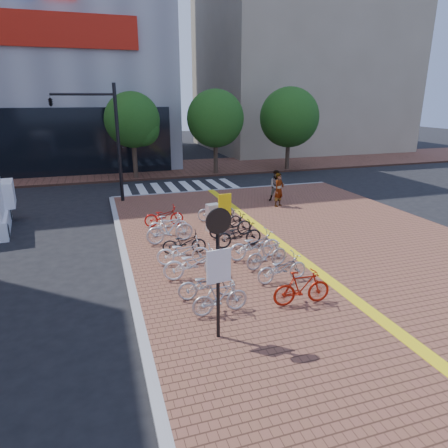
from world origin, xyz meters
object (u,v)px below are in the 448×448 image
object	(u,v)px
bike_15	(216,211)
notice_sign	(218,259)
bike_14	(224,219)
utility_box	(213,218)
bike_10	(267,254)
pedestrian_a	(279,190)
bike_1	(207,284)
bike_7	(164,216)
pedestrian_b	(277,186)
traffic_light_pole	(88,122)
bike_0	(220,298)
bike_5	(170,229)
bike_12	(239,234)
bike_4	(184,242)
bike_9	(282,268)
bike_8	(302,288)
bike_6	(168,224)
bike_2	(194,263)
bike_13	(230,225)
bike_3	(183,251)
bike_11	(255,245)
yellow_sign	(225,209)

from	to	relation	value
bike_15	notice_sign	xyz separation A→B (m)	(-2.73, -9.21, 1.57)
bike_14	utility_box	xyz separation A→B (m)	(-0.52, -0.15, 0.17)
bike_10	pedestrian_a	distance (m)	8.21
bike_1	bike_7	bearing A→B (deg)	3.66
pedestrian_b	bike_1	bearing A→B (deg)	-104.03
notice_sign	traffic_light_pole	world-z (taller)	traffic_light_pole
bike_0	notice_sign	distance (m)	1.93
bike_7	bike_10	bearing A→B (deg)	-155.01
bike_5	bike_12	world-z (taller)	bike_5
bike_4	traffic_light_pole	world-z (taller)	traffic_light_pole
traffic_light_pole	bike_9	bearing A→B (deg)	-66.02
bike_8	pedestrian_b	distance (m)	11.71
pedestrian_b	notice_sign	xyz separation A→B (m)	(-6.99, -11.74, 1.18)
bike_1	bike_6	size ratio (longest dim) A/B	1.01
bike_5	bike_7	xyz separation A→B (m)	(0.15, 2.27, -0.12)
bike_9	utility_box	size ratio (longest dim) A/B	1.43
bike_2	bike_15	distance (m)	6.32
bike_13	pedestrian_a	world-z (taller)	pedestrian_a
bike_7	bike_10	world-z (taller)	bike_10
bike_1	bike_5	size ratio (longest dim) A/B	0.88
bike_1	pedestrian_a	world-z (taller)	pedestrian_a
bike_0	notice_sign	size ratio (longest dim) A/B	0.48
bike_2	notice_sign	bearing A→B (deg)	178.96
bike_2	bike_13	size ratio (longest dim) A/B	1.05
bike_2	bike_6	world-z (taller)	bike_2
utility_box	traffic_light_pole	size ratio (longest dim) A/B	0.19
bike_3	bike_15	xyz separation A→B (m)	(2.59, 4.62, -0.01)
bike_6	bike_0	bearing A→B (deg)	-175.05
bike_1	notice_sign	world-z (taller)	notice_sign
bike_6	bike_11	size ratio (longest dim) A/B	0.84
bike_7	bike_2	bearing A→B (deg)	-178.98
bike_6	bike_8	distance (m)	7.50
bike_7	bike_14	distance (m)	2.71
pedestrian_a	notice_sign	distance (m)	12.62
bike_14	bike_8	bearing A→B (deg)	174.49
bike_3	bike_8	world-z (taller)	bike_8
bike_1	bike_14	xyz separation A→B (m)	(2.41, 5.91, -0.01)
bike_13	bike_15	xyz separation A→B (m)	(0.11, 2.37, -0.02)
yellow_sign	bike_11	bearing A→B (deg)	-76.47
bike_11	bike_14	size ratio (longest dim) A/B	1.21
utility_box	bike_13	bearing A→B (deg)	-62.87
bike_10	notice_sign	xyz separation A→B (m)	(-2.77, -3.45, 1.56)
bike_6	bike_14	xyz separation A→B (m)	(2.43, -0.04, -0.01)
bike_0	bike_13	world-z (taller)	bike_13
bike_2	bike_14	xyz separation A→B (m)	(2.44, 4.51, -0.09)
bike_3	notice_sign	bearing A→B (deg)	-172.56
bike_2	bike_0	bearing A→B (deg)	-173.92
bike_6	bike_12	xyz separation A→B (m)	(2.31, -2.30, 0.06)
bike_3	yellow_sign	world-z (taller)	yellow_sign
bike_0	bike_15	xyz separation A→B (m)	(2.36, 8.15, 0.00)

